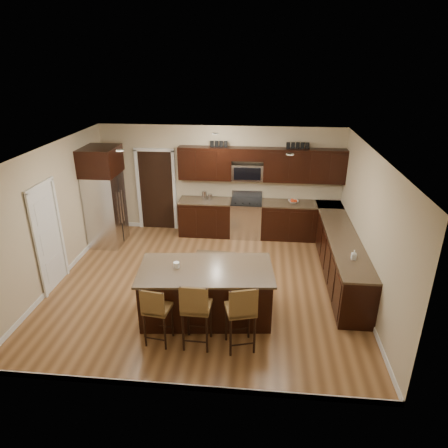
# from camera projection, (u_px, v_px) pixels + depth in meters

# --- Properties ---
(floor) EXTENTS (6.00, 6.00, 0.00)m
(floor) POSITION_uv_depth(u_px,v_px,m) (206.00, 284.00, 8.00)
(floor) COLOR olive
(floor) RESTS_ON ground
(ceiling) EXTENTS (6.00, 6.00, 0.00)m
(ceiling) POSITION_uv_depth(u_px,v_px,m) (203.00, 151.00, 6.95)
(ceiling) COLOR silver
(ceiling) RESTS_ON wall_back
(wall_back) EXTENTS (6.00, 0.00, 6.00)m
(wall_back) POSITION_uv_depth(u_px,v_px,m) (220.00, 180.00, 10.00)
(wall_back) COLOR #C6B48F
(wall_back) RESTS_ON floor
(wall_left) EXTENTS (0.00, 5.50, 5.50)m
(wall_left) POSITION_uv_depth(u_px,v_px,m) (52.00, 217.00, 7.75)
(wall_left) COLOR #C6B48F
(wall_left) RESTS_ON floor
(wall_right) EXTENTS (0.00, 5.50, 5.50)m
(wall_right) POSITION_uv_depth(u_px,v_px,m) (369.00, 229.00, 7.20)
(wall_right) COLOR #C6B48F
(wall_right) RESTS_ON floor
(base_cabinets) EXTENTS (4.02, 3.96, 0.92)m
(base_cabinets) POSITION_uv_depth(u_px,v_px,m) (298.00, 237.00, 8.98)
(base_cabinets) COLOR black
(base_cabinets) RESTS_ON floor
(upper_cabinets) EXTENTS (4.00, 0.33, 0.80)m
(upper_cabinets) POSITION_uv_depth(u_px,v_px,m) (263.00, 164.00, 9.56)
(upper_cabinets) COLOR black
(upper_cabinets) RESTS_ON wall_back
(range) EXTENTS (0.76, 0.64, 1.11)m
(range) POSITION_uv_depth(u_px,v_px,m) (246.00, 218.00, 10.00)
(range) COLOR silver
(range) RESTS_ON floor
(microwave) EXTENTS (0.76, 0.31, 0.40)m
(microwave) POSITION_uv_depth(u_px,v_px,m) (247.00, 172.00, 9.69)
(microwave) COLOR silver
(microwave) RESTS_ON upper_cabinets
(doorway) EXTENTS (0.85, 0.03, 2.06)m
(doorway) POSITION_uv_depth(u_px,v_px,m) (157.00, 191.00, 10.26)
(doorway) COLOR black
(doorway) RESTS_ON floor
(pantry_door) EXTENTS (0.03, 0.80, 2.04)m
(pantry_door) POSITION_uv_depth(u_px,v_px,m) (48.00, 238.00, 7.60)
(pantry_door) COLOR white
(pantry_door) RESTS_ON floor
(letter_decor) EXTENTS (2.20, 0.03, 0.15)m
(letter_decor) POSITION_uv_depth(u_px,v_px,m) (257.00, 145.00, 9.39)
(letter_decor) COLOR black
(letter_decor) RESTS_ON upper_cabinets
(island) EXTENTS (2.37, 1.41, 0.92)m
(island) POSITION_uv_depth(u_px,v_px,m) (206.00, 294.00, 6.92)
(island) COLOR black
(island) RESTS_ON floor
(stool_left) EXTENTS (0.43, 0.43, 1.03)m
(stool_left) POSITION_uv_depth(u_px,v_px,m) (156.00, 310.00, 6.12)
(stool_left) COLOR brown
(stool_left) RESTS_ON floor
(stool_mid) EXTENTS (0.44, 0.44, 1.15)m
(stool_mid) POSITION_uv_depth(u_px,v_px,m) (196.00, 308.00, 6.03)
(stool_mid) COLOR brown
(stool_mid) RESTS_ON floor
(stool_right) EXTENTS (0.53, 0.53, 1.15)m
(stool_right) POSITION_uv_depth(u_px,v_px,m) (241.00, 311.00, 5.97)
(stool_right) COLOR brown
(stool_right) RESTS_ON floor
(refrigerator) EXTENTS (0.79, 0.93, 2.35)m
(refrigerator) POSITION_uv_depth(u_px,v_px,m) (104.00, 196.00, 9.32)
(refrigerator) COLOR silver
(refrigerator) RESTS_ON floor
(floor_mat) EXTENTS (0.94, 0.64, 0.01)m
(floor_mat) POSITION_uv_depth(u_px,v_px,m) (214.00, 257.00, 9.08)
(floor_mat) COLOR brown
(floor_mat) RESTS_ON floor
(fruit_bowl) EXTENTS (0.28, 0.28, 0.06)m
(fruit_bowl) POSITION_uv_depth(u_px,v_px,m) (293.00, 202.00, 9.71)
(fruit_bowl) COLOR silver
(fruit_bowl) RESTS_ON base_cabinets
(soap_bottle) EXTENTS (0.08, 0.08, 0.18)m
(soap_bottle) POSITION_uv_depth(u_px,v_px,m) (354.00, 255.00, 7.00)
(soap_bottle) COLOR #B2B2B2
(soap_bottle) RESTS_ON base_cabinets
(canister_tall) EXTENTS (0.12, 0.12, 0.22)m
(canister_tall) POSITION_uv_depth(u_px,v_px,m) (204.00, 196.00, 9.88)
(canister_tall) COLOR silver
(canister_tall) RESTS_ON base_cabinets
(canister_short) EXTENTS (0.11, 0.11, 0.16)m
(canister_short) POSITION_uv_depth(u_px,v_px,m) (210.00, 197.00, 9.88)
(canister_short) COLOR silver
(canister_short) RESTS_ON base_cabinets
(island_jar) EXTENTS (0.10, 0.10, 0.10)m
(island_jar) POSITION_uv_depth(u_px,v_px,m) (176.00, 265.00, 6.75)
(island_jar) COLOR white
(island_jar) RESTS_ON island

